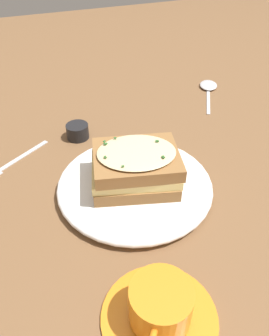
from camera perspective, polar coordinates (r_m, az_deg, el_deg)
The scene contains 6 objects.
ground_plane at distance 0.57m, azimuth 1.08°, elevation -3.50°, with size 2.40×2.40×0.00m, color brown.
dinner_plate at distance 0.56m, azimuth 0.00°, elevation -2.90°, with size 0.26×0.26×0.02m.
sandwich at distance 0.54m, azimuth 0.10°, elevation 0.31°, with size 0.16×0.14×0.07m.
teacup_with_saucer at distance 0.41m, azimuth 4.46°, elevation -23.22°, with size 0.14×0.14×0.06m.
spoon at distance 0.92m, azimuth 12.75°, elevation 13.62°, with size 0.12×0.17×0.01m.
condiment_pot at distance 0.70m, azimuth -9.89°, elevation 6.31°, with size 0.05×0.05×0.03m, color black.
Camera 1 is at (0.16, 0.39, 0.39)m, focal length 35.00 mm.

